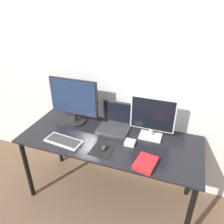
% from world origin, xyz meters
% --- Properties ---
extents(ground_plane, '(12.00, 12.00, 0.00)m').
position_xyz_m(ground_plane, '(0.00, 0.00, 0.00)').
color(ground_plane, brown).
extents(wall_back, '(7.00, 0.05, 2.50)m').
position_xyz_m(wall_back, '(0.00, 0.77, 1.25)').
color(wall_back, silver).
rests_on(wall_back, ground_plane).
extents(desk, '(1.71, 0.70, 0.75)m').
position_xyz_m(desk, '(0.00, 0.35, 0.66)').
color(desk, black).
rests_on(desk, ground_plane).
extents(monitor_left, '(0.52, 0.21, 0.49)m').
position_xyz_m(monitor_left, '(-0.45, 0.51, 1.01)').
color(monitor_left, black).
rests_on(monitor_left, desk).
extents(monitor_right, '(0.41, 0.15, 0.42)m').
position_xyz_m(monitor_right, '(0.36, 0.51, 0.97)').
color(monitor_right, silver).
rests_on(monitor_right, desk).
extents(laptop, '(0.32, 0.26, 0.26)m').
position_xyz_m(laptop, '(-0.02, 0.56, 0.82)').
color(laptop, '#333338').
rests_on(laptop, desk).
extents(keyboard, '(0.36, 0.18, 0.02)m').
position_xyz_m(keyboard, '(-0.39, 0.16, 0.76)').
color(keyboard, silver).
rests_on(keyboard, desk).
extents(mousepad, '(0.19, 0.18, 0.00)m').
position_xyz_m(mousepad, '(0.00, 0.16, 0.76)').
color(mousepad, black).
rests_on(mousepad, desk).
extents(mouse, '(0.04, 0.07, 0.03)m').
position_xyz_m(mouse, '(0.01, 0.18, 0.78)').
color(mouse, '#333333').
rests_on(mouse, mousepad).
extents(book, '(0.19, 0.23, 0.04)m').
position_xyz_m(book, '(0.40, 0.11, 0.77)').
color(book, red).
rests_on(book, desk).
extents(power_brick, '(0.09, 0.09, 0.03)m').
position_xyz_m(power_brick, '(0.21, 0.34, 0.77)').
color(power_brick, white).
rests_on(power_brick, desk).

